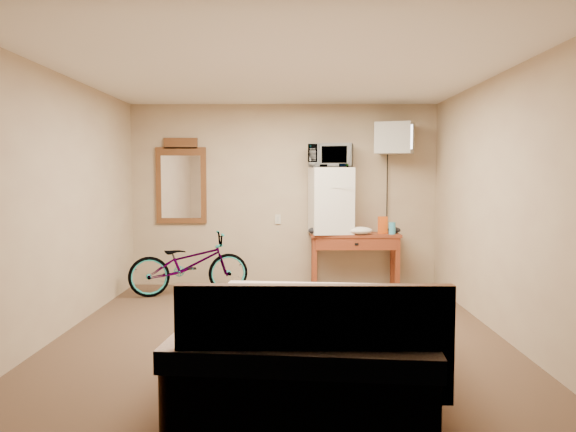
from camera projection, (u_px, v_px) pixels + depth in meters
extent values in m
plane|color=#513628|center=(280.00, 330.00, 5.56)|extent=(4.60, 4.60, 0.00)
plane|color=silver|center=(280.00, 74.00, 5.37)|extent=(4.60, 4.60, 0.00)
cube|color=tan|center=(284.00, 195.00, 7.76)|extent=(4.20, 0.04, 2.50)
cube|color=tan|center=(272.00, 225.00, 3.17)|extent=(4.20, 0.04, 2.50)
cube|color=tan|center=(66.00, 204.00, 5.48)|extent=(0.04, 4.60, 2.50)
cube|color=tan|center=(496.00, 204.00, 5.45)|extent=(0.04, 4.60, 2.50)
cube|color=beige|center=(278.00, 219.00, 7.77)|extent=(0.08, 0.01, 0.13)
cube|color=maroon|center=(355.00, 235.00, 7.53)|extent=(1.20, 0.47, 0.04)
cube|color=maroon|center=(315.00, 265.00, 7.38)|extent=(0.06, 0.06, 0.71)
cube|color=maroon|center=(397.00, 265.00, 7.38)|extent=(0.06, 0.06, 0.71)
cube|color=maroon|center=(314.00, 260.00, 7.74)|extent=(0.06, 0.06, 0.71)
cube|color=maroon|center=(393.00, 260.00, 7.73)|extent=(0.06, 0.06, 0.71)
cube|color=maroon|center=(356.00, 244.00, 7.34)|extent=(1.07, 0.05, 0.16)
cube|color=black|center=(357.00, 244.00, 7.32)|extent=(0.05, 0.02, 0.03)
cube|color=white|center=(331.00, 201.00, 7.51)|extent=(0.60, 0.59, 0.88)
cube|color=#ACACA7|center=(332.00, 188.00, 7.24)|extent=(0.54, 0.01, 0.00)
cylinder|color=#ACACA7|center=(317.00, 206.00, 7.25)|extent=(0.02, 0.02, 0.32)
imported|color=white|center=(331.00, 156.00, 7.47)|extent=(0.63, 0.47, 0.32)
cube|color=#F25915|center=(383.00, 225.00, 7.51)|extent=(0.13, 0.10, 0.23)
cylinder|color=#3BA1C9|center=(392.00, 228.00, 7.42)|extent=(0.09, 0.09, 0.16)
ellipsoid|color=white|center=(360.00, 231.00, 7.39)|extent=(0.33, 0.25, 0.10)
ellipsoid|color=black|center=(318.00, 231.00, 7.39)|extent=(0.27, 0.20, 0.10)
ellipsoid|color=black|center=(394.00, 230.00, 7.56)|extent=(0.18, 0.15, 0.08)
cube|color=black|center=(391.00, 147.00, 7.68)|extent=(0.14, 0.02, 0.14)
cylinder|color=black|center=(391.00, 146.00, 7.64)|extent=(0.05, 0.30, 0.05)
cube|color=#ACACA7|center=(394.00, 138.00, 7.41)|extent=(0.57, 0.52, 0.41)
cube|color=white|center=(397.00, 137.00, 7.21)|extent=(0.37, 0.14, 0.31)
cube|color=black|center=(392.00, 139.00, 7.61)|extent=(0.28, 0.11, 0.25)
cube|color=#5D2D1A|center=(181.00, 185.00, 7.73)|extent=(0.69, 0.04, 1.05)
cube|color=#5D2D1A|center=(181.00, 143.00, 7.69)|extent=(0.46, 0.04, 0.15)
cube|color=white|center=(181.00, 187.00, 7.71)|extent=(0.54, 0.01, 0.86)
imported|color=black|center=(189.00, 264.00, 7.16)|extent=(1.60, 0.94, 0.80)
cube|color=#5D2D1A|center=(309.00, 351.00, 4.24)|extent=(1.81, 2.29, 0.40)
cube|color=beige|center=(309.00, 319.00, 4.22)|extent=(1.86, 2.34, 0.14)
cube|color=#5D2D1A|center=(314.00, 344.00, 3.26)|extent=(1.61, 0.08, 0.70)
ellipsoid|color=beige|center=(253.00, 325.00, 3.57)|extent=(0.57, 0.35, 0.20)
ellipsoid|color=beige|center=(371.00, 325.00, 3.56)|extent=(0.57, 0.35, 0.20)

